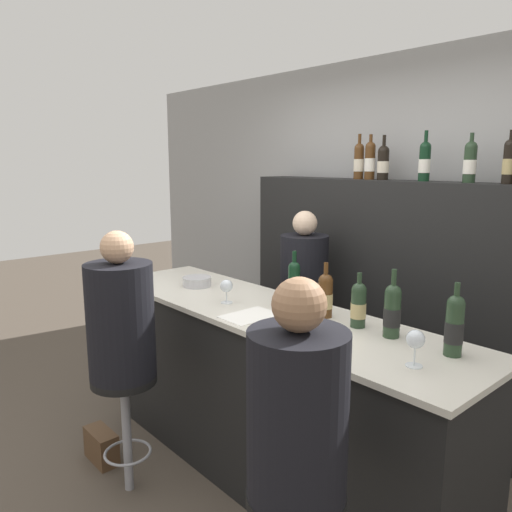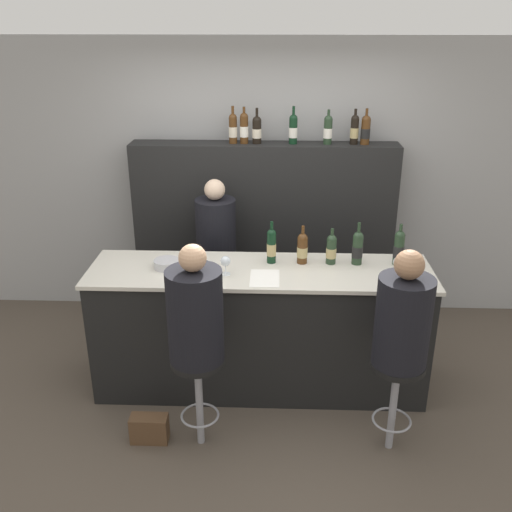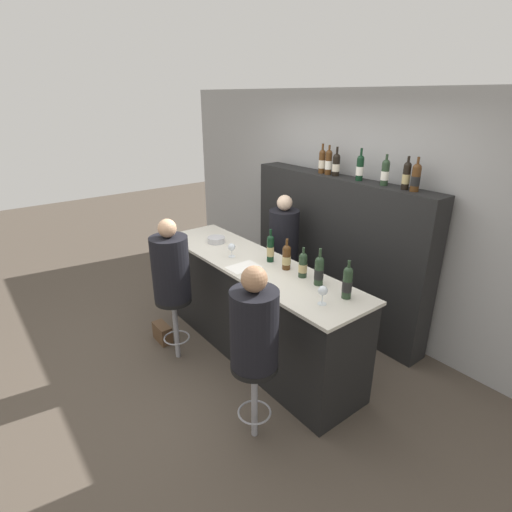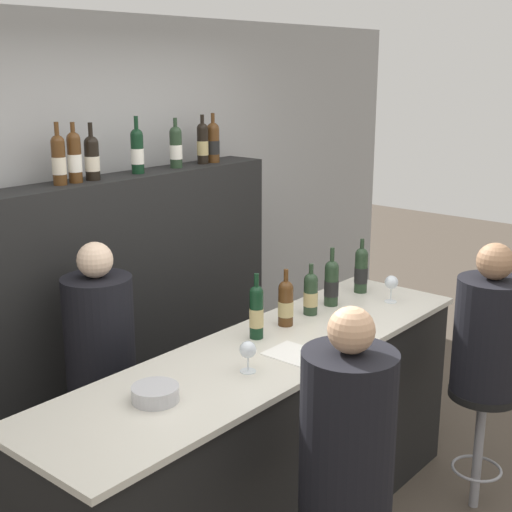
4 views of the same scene
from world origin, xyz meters
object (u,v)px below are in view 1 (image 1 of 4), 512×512
object	(u,v)px
wine_bottle_counter_3	(392,310)
wine_glass_1	(415,340)
wine_bottle_counter_1	(325,295)
bartender	(303,320)
wine_bottle_counter_0	(294,284)
wine_bottle_backbar_5	(509,161)
wine_bottle_counter_2	(358,304)
wine_bottle_backbar_0	(359,161)
guest_seated_right	(298,406)
wine_bottle_backbar_3	(425,161)
wine_glass_0	(226,287)
metal_bowl	(197,281)
bar_stool_left	(125,402)
guest_seated_left	(121,316)
wine_bottle_counter_4	(454,325)
handbag	(101,446)
wine_bottle_backbar_4	(470,162)
wine_bottle_backbar_1	(370,160)
wine_bottle_backbar_2	(383,162)

from	to	relation	value
wine_bottle_counter_3	wine_glass_1	world-z (taller)	wine_bottle_counter_3
wine_bottle_counter_1	bartender	size ratio (longest dim) A/B	0.20
wine_bottle_counter_0	wine_bottle_backbar_5	xyz separation A→B (m)	(0.70, 1.03, 0.69)
wine_bottle_counter_2	wine_bottle_backbar_0	bearing A→B (deg)	128.11
guest_seated_right	wine_glass_1	bearing A→B (deg)	83.00
wine_bottle_backbar_3	wine_glass_0	distance (m)	1.54
wine_bottle_backbar_0	metal_bowl	size ratio (longest dim) A/B	1.69
wine_bottle_counter_3	bar_stool_left	bearing A→B (deg)	-143.15
wine_bottle_backbar_0	wine_bottle_backbar_5	world-z (taller)	wine_bottle_backbar_0
wine_bottle_counter_3	bartender	size ratio (longest dim) A/B	0.22
guest_seated_left	bar_stool_left	bearing A→B (deg)	0.00
wine_bottle_counter_4	wine_bottle_backbar_5	size ratio (longest dim) A/B	1.06
metal_bowl	guest_seated_left	world-z (taller)	guest_seated_left
guest_seated_left	handbag	world-z (taller)	guest_seated_left
wine_bottle_backbar_4	wine_bottle_backbar_5	xyz separation A→B (m)	(0.23, 0.00, 0.00)
wine_bottle_counter_4	bartender	distance (m)	1.63
wine_bottle_backbar_4	bartender	size ratio (longest dim) A/B	0.20
wine_bottle_counter_0	wine_glass_0	distance (m)	0.40
metal_bowl	wine_bottle_backbar_4	bearing A→B (deg)	42.80
wine_glass_0	metal_bowl	bearing A→B (deg)	167.31
wine_bottle_counter_2	wine_glass_1	world-z (taller)	wine_bottle_counter_2
wine_bottle_backbar_1	wine_bottle_backbar_3	xyz separation A→B (m)	(0.43, 0.00, -0.00)
wine_bottle_counter_1	wine_bottle_backbar_0	distance (m)	1.38
wine_glass_1	handbag	xyz separation A→B (m)	(-1.74, -0.61, -1.02)
wine_bottle_counter_4	handbag	distance (m)	2.23
wine_bottle_backbar_2	wine_glass_0	world-z (taller)	wine_bottle_backbar_2
wine_bottle_counter_3	wine_bottle_backbar_4	bearing A→B (deg)	99.62
wine_glass_1	guest_seated_left	size ratio (longest dim) A/B	0.19
wine_glass_0	wine_glass_1	size ratio (longest dim) A/B	0.91
metal_bowl	guest_seated_right	bearing A→B (deg)	-23.74
wine_bottle_counter_2	wine_bottle_counter_0	bearing A→B (deg)	180.00
wine_bottle_backbar_1	wine_bottle_backbar_3	size ratio (longest dim) A/B	0.98
wine_bottle_backbar_1	metal_bowl	world-z (taller)	wine_bottle_backbar_1
wine_glass_1	wine_bottle_backbar_4	bearing A→B (deg)	109.09
guest_seated_right	handbag	xyz separation A→B (m)	(-1.66, 0.00, -0.92)
wine_bottle_counter_2	guest_seated_right	distance (m)	0.93
metal_bowl	handbag	bearing A→B (deg)	-93.97
wine_bottle_backbar_1	wine_glass_0	xyz separation A→B (m)	(-0.07, -1.26, -0.73)
bar_stool_left	guest_seated_left	xyz separation A→B (m)	(0.00, 0.00, 0.49)
wine_bottle_counter_1	wine_glass_1	bearing A→B (deg)	-18.74
wine_bottle_backbar_3	guest_seated_right	xyz separation A→B (m)	(0.66, -1.87, -0.82)
wine_bottle_backbar_0	guest_seated_right	world-z (taller)	wine_bottle_backbar_0
bartender	wine_bottle_backbar_3	bearing A→B (deg)	32.97
wine_bottle_counter_4	wine_bottle_backbar_0	distance (m)	1.81
wine_bottle_counter_1	wine_bottle_counter_4	size ratio (longest dim) A/B	0.93
wine_bottle_counter_4	wine_glass_0	bearing A→B (deg)	-169.89
wine_bottle_backbar_1	wine_glass_1	size ratio (longest dim) A/B	2.05
wine_glass_1	guest_seated_right	xyz separation A→B (m)	(-0.07, -0.61, -0.11)
wine_bottle_counter_4	wine_bottle_backbar_4	world-z (taller)	wine_bottle_backbar_4
wine_bottle_counter_4	wine_bottle_backbar_4	bearing A→B (deg)	115.06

